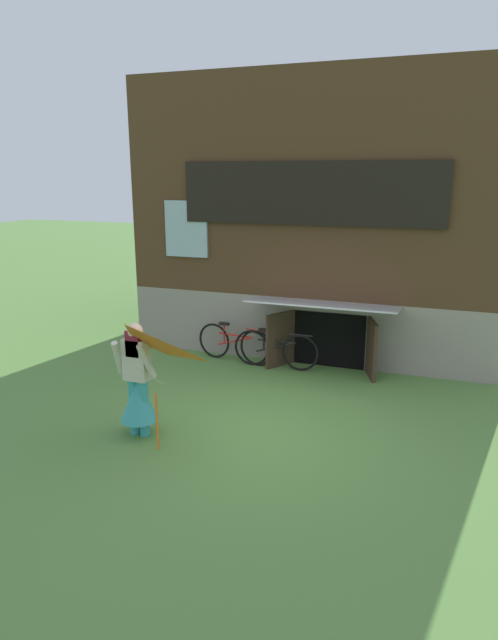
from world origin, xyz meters
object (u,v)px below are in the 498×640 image
object	(u,v)px
person	(138,389)
kite	(126,361)
bicycle_red	(235,343)
bicycle_black	(276,349)

from	to	relation	value
person	kite	size ratio (longest dim) A/B	1.00
person	bicycle_red	world-z (taller)	person
bicycle_red	bicycle_black	bearing A→B (deg)	3.82
kite	bicycle_red	distance (m)	4.09
kite	bicycle_red	bearing A→B (deg)	91.45
bicycle_black	bicycle_red	distance (m)	0.87
kite	bicycle_black	xyz separation A→B (m)	(0.76, 3.89, -0.96)
person	bicycle_black	xyz separation A→B (m)	(0.99, 3.29, -0.32)
bicycle_red	person	bearing A→B (deg)	-82.49
kite	bicycle_red	size ratio (longest dim) A/B	0.99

